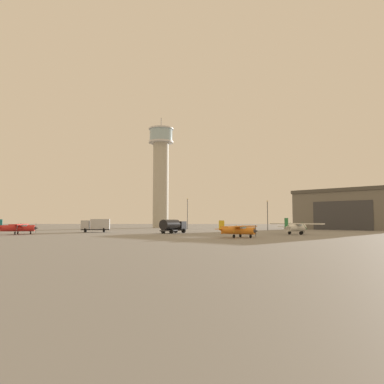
# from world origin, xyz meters

# --- Properties ---
(ground_plane) EXTENTS (400.00, 400.00, 0.00)m
(ground_plane) POSITION_xyz_m (0.00, 0.00, 0.00)
(ground_plane) COLOR gray
(control_tower) EXTENTS (9.16, 9.16, 40.75)m
(control_tower) POSITION_xyz_m (-14.45, 73.58, 20.83)
(control_tower) COLOR #B2AD9E
(control_tower) RESTS_ON ground_plane
(hangar) EXTENTS (36.54, 35.73, 11.89)m
(hangar) POSITION_xyz_m (46.76, 51.75, 5.96)
(hangar) COLOR #6B665B
(hangar) RESTS_ON ground_plane
(airplane_orange) EXTENTS (7.11, 8.36, 2.74)m
(airplane_orange) POSITION_xyz_m (7.20, -1.60, 1.28)
(airplane_orange) COLOR orange
(airplane_orange) RESTS_ON ground_plane
(airplane_white) EXTENTS (9.23, 8.49, 3.19)m
(airplane_white) POSITION_xyz_m (19.43, 11.58, 1.49)
(airplane_white) COLOR white
(airplane_white) RESTS_ON ground_plane
(airplane_red) EXTENTS (7.82, 10.00, 2.95)m
(airplane_red) POSITION_xyz_m (-34.74, 10.25, 1.38)
(airplane_red) COLOR red
(airplane_red) RESTS_ON ground_plane
(truck_fuel_tanker_black) EXTENTS (5.45, 7.37, 2.92)m
(truck_fuel_tanker_black) POSITION_xyz_m (-4.94, 17.94, 1.64)
(truck_fuel_tanker_black) COLOR #38383D
(truck_fuel_tanker_black) RESTS_ON ground_plane
(truck_box_silver) EXTENTS (6.71, 3.99, 3.03)m
(truck_box_silver) POSITION_xyz_m (-23.20, 23.71, 1.71)
(truck_box_silver) COLOR #38383D
(truck_box_silver) RESTS_ON ground_plane
(light_post_west) EXTENTS (0.44, 0.44, 8.17)m
(light_post_west) POSITION_xyz_m (18.82, 40.17, 4.90)
(light_post_west) COLOR #38383D
(light_post_west) RESTS_ON ground_plane
(light_post_east) EXTENTS (0.44, 0.44, 9.66)m
(light_post_east) POSITION_xyz_m (-3.66, 54.55, 5.68)
(light_post_east) COLOR #38383D
(light_post_east) RESTS_ON ground_plane
(traffic_cone_near_left) EXTENTS (0.36, 0.36, 0.71)m
(traffic_cone_near_left) POSITION_xyz_m (5.32, 14.32, 0.35)
(traffic_cone_near_left) COLOR black
(traffic_cone_near_left) RESTS_ON ground_plane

